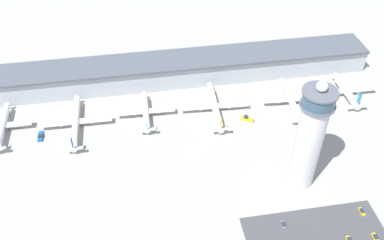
# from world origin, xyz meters

# --- Properties ---
(ground_plane) EXTENTS (1000.00, 1000.00, 0.00)m
(ground_plane) POSITION_xyz_m (0.00, 0.00, 0.00)
(ground_plane) COLOR #9E9B93
(terminal_building) EXTENTS (254.31, 25.00, 16.33)m
(terminal_building) POSITION_xyz_m (0.00, 70.00, 8.26)
(terminal_building) COLOR #A3A8B2
(terminal_building) RESTS_ON ground
(control_tower) EXTENTS (15.69, 15.69, 61.73)m
(control_tower) POSITION_xyz_m (50.06, -26.97, 29.90)
(control_tower) COLOR silver
(control_tower) RESTS_ON ground
(airplane_gate_alpha) EXTENTS (31.83, 39.54, 11.45)m
(airplane_gate_alpha) POSITION_xyz_m (-103.29, 36.41, 4.08)
(airplane_gate_alpha) COLOR silver
(airplane_gate_alpha) RESTS_ON ground
(airplane_gate_bravo) EXTENTS (40.96, 45.92, 11.76)m
(airplane_gate_bravo) POSITION_xyz_m (-62.44, 32.77, 4.09)
(airplane_gate_bravo) COLOR white
(airplane_gate_bravo) RESTS_ON ground
(airplane_gate_charlie) EXTENTS (34.79, 34.83, 11.83)m
(airplane_gate_charlie) POSITION_xyz_m (-22.11, 35.67, 4.21)
(airplane_gate_charlie) COLOR white
(airplane_gate_charlie) RESTS_ON ground
(airplane_gate_delta) EXTENTS (41.46, 43.93, 12.44)m
(airplane_gate_delta) POSITION_xyz_m (19.22, 33.79, 3.99)
(airplane_gate_delta) COLOR white
(airplane_gate_delta) RESTS_ON ground
(airplane_gate_echo) EXTENTS (34.21, 40.93, 12.26)m
(airplane_gate_echo) POSITION_xyz_m (65.91, 32.42, 4.26)
(airplane_gate_echo) COLOR white
(airplane_gate_echo) RESTS_ON ground
(airplane_gate_foxtrot) EXTENTS (39.79, 33.53, 13.54)m
(airplane_gate_foxtrot) POSITION_xyz_m (103.06, 35.40, 4.10)
(airplane_gate_foxtrot) COLOR white
(airplane_gate_foxtrot) RESTS_ON ground
(service_truck_catering) EXTENTS (7.51, 6.17, 2.96)m
(service_truck_catering) POSITION_xyz_m (36.22, 22.83, 1.03)
(service_truck_catering) COLOR black
(service_truck_catering) RESTS_ON ground
(service_truck_fuel) EXTENTS (2.51, 8.04, 2.43)m
(service_truck_fuel) POSITION_xyz_m (-82.23, 27.66, 0.84)
(service_truck_fuel) COLOR black
(service_truck_fuel) RESTS_ON ground
(car_black_suv) EXTENTS (1.89, 4.61, 1.36)m
(car_black_suv) POSITION_xyz_m (72.44, -50.55, 0.53)
(car_black_suv) COLOR black
(car_black_suv) RESTS_ON ground
(car_grey_coupe) EXTENTS (1.99, 4.55, 1.50)m
(car_grey_coupe) POSITION_xyz_m (71.88, -64.83, 0.58)
(car_grey_coupe) COLOR black
(car_grey_coupe) RESTS_ON ground
(car_navy_sedan) EXTENTS (1.83, 4.26, 1.58)m
(car_navy_sedan) POSITION_xyz_m (59.70, -64.21, 0.61)
(car_navy_sedan) COLOR black
(car_navy_sedan) RESTS_ON ground
(car_blue_compact) EXTENTS (1.90, 4.23, 1.58)m
(car_blue_compact) POSITION_xyz_m (33.41, -51.62, 0.61)
(car_blue_compact) COLOR black
(car_blue_compact) RESTS_ON ground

